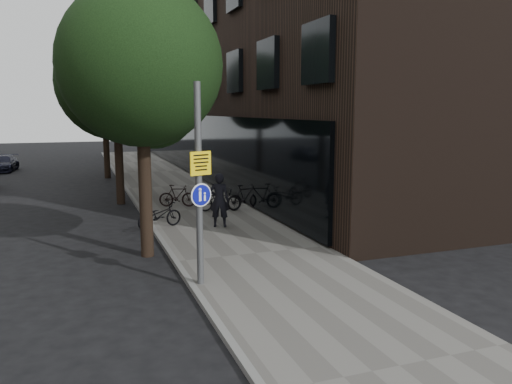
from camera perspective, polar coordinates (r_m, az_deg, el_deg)
name	(u,v)px	position (r m, az deg, el deg)	size (l,w,h in m)	color
ground	(297,300)	(11.18, 4.69, -12.20)	(120.00, 120.00, 0.00)	black
sidewalk	(200,211)	(20.38, -6.43, -2.14)	(4.50, 60.00, 0.12)	#66635E
curb_edge	(144,215)	(19.99, -12.72, -2.53)	(0.15, 60.00, 0.13)	slate
building_right_dark_brick	(277,34)	(34.32, 2.42, 17.55)	(12.00, 40.00, 18.00)	black
street_tree_near	(143,72)	(14.23, -12.79, 13.19)	(4.40, 4.40, 7.50)	black
street_tree_mid	(117,86)	(22.67, -15.58, 11.58)	(5.00, 5.00, 7.80)	black
street_tree_far	(105,93)	(31.64, -16.90, 10.79)	(5.00, 5.00, 7.80)	black
signpost	(199,185)	(11.29, -6.55, 0.84)	(0.51, 0.20, 4.60)	#595B5E
pedestrian	(219,200)	(17.13, -4.22, -0.91)	(0.68, 0.45, 1.88)	black
parked_bike_facade_near	(219,200)	(19.92, -4.22, -0.88)	(0.60, 1.72, 0.90)	black
parked_bike_facade_far	(246,197)	(20.15, -1.19, -0.56)	(0.48, 1.71, 1.03)	black
parked_bike_curb_near	(159,215)	(17.30, -10.97, -2.64)	(0.58, 1.67, 0.88)	black
parked_bike_curb_far	(177,196)	(20.99, -8.96, -0.42)	(0.43, 1.53, 0.92)	black
parked_car_far	(3,163)	(37.81, -26.91, 2.93)	(1.50, 3.68, 1.07)	black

